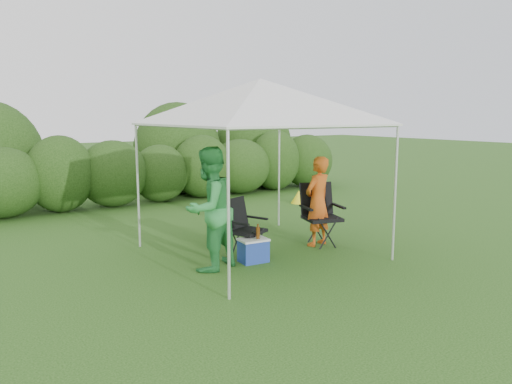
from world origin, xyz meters
TOP-DOWN VIEW (x-y plane):
  - ground at (0.00, 0.00)m, footprint 70.00×70.00m
  - hedge at (0.16, 6.00)m, footprint 12.77×1.53m
  - canopy at (0.00, 0.50)m, footprint 3.10×3.10m
  - chair_right at (1.22, 0.42)m, footprint 0.79×0.75m
  - chair_left at (-0.31, 0.55)m, footprint 0.70×0.68m
  - man at (1.12, 0.36)m, footprint 0.64×0.49m
  - woman at (-1.10, 0.21)m, footprint 1.07×0.96m
  - cooler at (-0.37, 0.15)m, footprint 0.47×0.36m
  - bottle at (-0.31, 0.11)m, footprint 0.06×0.06m
  - lawn_toy at (3.56, 3.73)m, footprint 0.67×0.56m

SIDE VIEW (x-z plane):
  - ground at x=0.00m, z-range 0.00..0.00m
  - lawn_toy at x=3.56m, z-range -0.01..0.33m
  - cooler at x=-0.37m, z-range 0.00..0.37m
  - bottle at x=-0.31m, z-range 0.37..0.60m
  - chair_left at x=-0.31m, z-range 0.06..1.00m
  - chair_right at x=1.22m, z-range 0.07..1.15m
  - man at x=1.12m, z-range 0.00..1.56m
  - hedge at x=0.16m, z-range -0.07..1.73m
  - woman at x=-1.10m, z-range 0.00..1.82m
  - canopy at x=0.00m, z-range 1.05..3.88m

